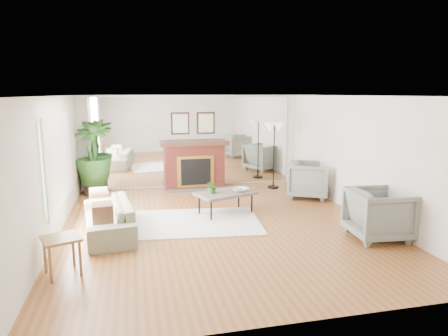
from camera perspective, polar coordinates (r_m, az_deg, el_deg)
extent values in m
plane|color=brown|center=(7.90, -0.50, -8.18)|extent=(7.00, 7.00, 0.00)
cube|color=white|center=(7.55, -23.28, -0.14)|extent=(0.02, 7.00, 2.50)
cube|color=white|center=(8.73, 19.04, 1.50)|extent=(0.02, 7.00, 2.50)
cube|color=white|center=(10.99, -4.45, 3.82)|extent=(6.00, 0.02, 2.50)
cube|color=silver|center=(10.97, -4.43, 3.81)|extent=(5.40, 0.04, 2.40)
cube|color=#B2E09E|center=(7.91, -22.62, 1.11)|extent=(0.04, 2.40, 1.50)
cube|color=maroon|center=(10.88, -4.23, 0.29)|extent=(1.60, 0.40, 1.20)
cube|color=gold|center=(10.70, -4.05, -0.54)|extent=(1.00, 0.04, 0.85)
cube|color=black|center=(10.68, -4.03, -0.56)|extent=(0.80, 0.04, 0.70)
cube|color=#61584D|center=(10.66, -3.90, -3.13)|extent=(1.70, 0.55, 0.03)
cube|color=#472917|center=(10.77, -4.26, 3.52)|extent=(1.85, 0.46, 0.10)
cube|color=black|center=(10.84, -6.28, 6.35)|extent=(0.50, 0.04, 0.60)
cube|color=black|center=(10.94, -2.61, 6.44)|extent=(0.50, 0.04, 0.60)
cube|color=white|center=(8.06, -4.04, -7.73)|extent=(2.70, 2.06, 0.03)
cube|color=#61584D|center=(8.48, 0.24, -3.65)|extent=(1.38, 1.06, 0.06)
cylinder|color=black|center=(8.09, -1.85, -6.16)|extent=(0.04, 0.04, 0.42)
cylinder|color=black|center=(8.61, 3.99, -5.12)|extent=(0.04, 0.04, 0.42)
cylinder|color=black|center=(8.51, -3.56, -5.32)|extent=(0.04, 0.04, 0.42)
cylinder|color=black|center=(9.01, 2.11, -4.39)|extent=(0.04, 0.04, 0.42)
imported|color=gray|center=(7.68, -16.21, -6.82)|extent=(1.05, 2.13, 0.60)
imported|color=gray|center=(10.08, 12.06, -1.65)|extent=(1.32, 1.30, 0.89)
imported|color=gray|center=(7.60, 21.27, -6.14)|extent=(1.06, 1.04, 0.90)
cube|color=olive|center=(6.13, -22.27, -9.30)|extent=(0.63, 0.63, 0.04)
cylinder|color=olive|center=(6.01, -23.55, -12.60)|extent=(0.04, 0.04, 0.53)
cylinder|color=olive|center=(6.08, -19.84, -12.06)|extent=(0.04, 0.04, 0.53)
cylinder|color=olive|center=(6.37, -24.22, -11.32)|extent=(0.04, 0.04, 0.53)
cylinder|color=olive|center=(6.44, -20.72, -10.84)|extent=(0.04, 0.04, 0.53)
cylinder|color=black|center=(10.71, -17.94, -2.58)|extent=(0.55, 0.55, 0.39)
imported|color=#2E5A21|center=(10.55, -18.21, 2.10)|extent=(1.06, 1.06, 1.61)
cylinder|color=black|center=(11.01, 7.03, -2.71)|extent=(0.30, 0.30, 0.04)
cylinder|color=black|center=(10.85, 7.13, 1.58)|extent=(0.03, 0.03, 1.71)
cone|color=beige|center=(10.71, 6.58, 5.80)|extent=(0.32, 0.32, 0.24)
cone|color=beige|center=(10.80, 7.87, 5.81)|extent=(0.32, 0.32, 0.24)
imported|color=#2E5A21|center=(8.36, -1.66, -2.58)|extent=(0.29, 0.25, 0.30)
imported|color=olive|center=(8.50, 2.18, -3.19)|extent=(0.30, 0.30, 0.07)
imported|color=olive|center=(8.75, 2.11, -2.94)|extent=(0.22, 0.29, 0.02)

